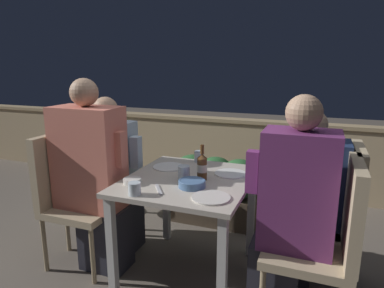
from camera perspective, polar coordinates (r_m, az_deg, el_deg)
name	(u,v)px	position (r m, az deg, el deg)	size (l,w,h in m)	color
ground_plane	(189,273)	(2.61, -0.56, -20.68)	(16.00, 16.00, 0.00)	#665B51
parapet_wall	(245,154)	(4.02, 8.80, -1.74)	(9.00, 0.18, 0.83)	tan
dining_table	(188,192)	(2.32, -0.60, -8.06)	(0.81, 0.90, 0.71)	#BCB2A3
planter_hedge	(214,186)	(3.22, 3.76, -6.93)	(0.83, 0.47, 0.62)	brown
chair_left_near	(71,188)	(2.67, -19.59, -6.96)	(0.47, 0.47, 0.97)	tan
person_coral_top	(94,177)	(2.50, -16.08, -5.29)	(0.52, 0.26, 1.36)	#282833
chair_left_far	(90,176)	(2.89, -16.59, -5.15)	(0.47, 0.47, 0.97)	tan
person_blue_shirt	(113,174)	(2.76, -13.06, -4.93)	(0.48, 0.26, 1.21)	#282833
chair_right_near	(331,233)	(2.04, 22.09, -13.59)	(0.47, 0.47, 0.97)	tan
person_purple_stripe	(291,212)	(2.00, 16.13, -10.79)	(0.48, 0.26, 1.31)	#282833
chair_right_far	(336,208)	(2.37, 22.83, -9.77)	(0.47, 0.47, 0.97)	tan
person_navy_jumper	(300,200)	(2.36, 17.56, -8.92)	(0.52, 0.26, 1.18)	#282833
beer_bottle	(202,167)	(2.23, 1.69, -3.78)	(0.07, 0.07, 0.24)	brown
plate_0	(211,198)	(1.96, 3.18, -8.90)	(0.22, 0.22, 0.01)	silver
plate_1	(169,167)	(2.52, -3.92, -3.82)	(0.23, 0.23, 0.01)	white
plate_2	(230,174)	(2.38, 6.43, -4.92)	(0.22, 0.22, 0.01)	white
bowl_0	(192,183)	(2.12, -0.01, -6.53)	(0.17, 0.17, 0.05)	#4C709E
bowl_1	(132,181)	(2.22, -9.92, -6.02)	(0.12, 0.12, 0.04)	silver
glass_cup_0	(199,157)	(2.64, 1.17, -2.10)	(0.07, 0.07, 0.09)	silver
glass_cup_1	(134,189)	(2.03, -9.56, -7.36)	(0.07, 0.07, 0.08)	silver
glass_cup_2	(184,173)	(2.25, -1.36, -4.81)	(0.08, 0.08, 0.09)	silver
fork_0	(159,189)	(2.09, -5.57, -7.55)	(0.11, 0.15, 0.01)	silver
potted_plant	(97,170)	(3.51, -15.52, -4.23)	(0.36, 0.36, 0.70)	brown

